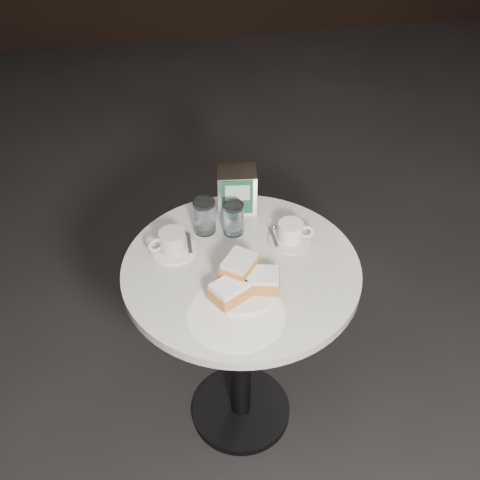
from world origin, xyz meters
The scene contains 9 objects.
ground centered at (0.00, 0.00, 0.00)m, with size 7.00×7.00×0.00m, color black.
cafe_table centered at (0.00, 0.00, 0.55)m, with size 0.70×0.70×0.74m.
sugar_spill centered at (-0.05, -0.18, 0.75)m, with size 0.27×0.27×0.00m, color white.
beignet_plate centered at (-0.01, -0.10, 0.78)m, with size 0.23×0.23×0.10m.
coffee_cup_left centered at (-0.19, 0.10, 0.78)m, with size 0.17×0.17×0.07m.
coffee_cup_right centered at (0.17, 0.09, 0.77)m, with size 0.16×0.16×0.07m.
water_glass_left centered at (-0.08, 0.18, 0.80)m, with size 0.07×0.07×0.11m.
water_glass_right centered at (0.00, 0.16, 0.80)m, with size 0.07×0.07×0.10m.
napkin_dispenser centered at (0.03, 0.28, 0.82)m, with size 0.13×0.12×0.14m.
Camera 1 is at (-0.22, -1.26, 1.95)m, focal length 45.00 mm.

